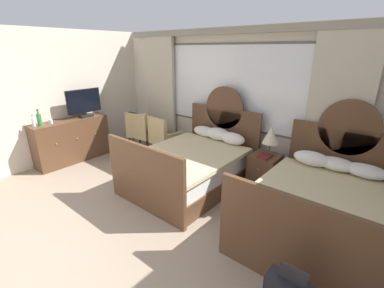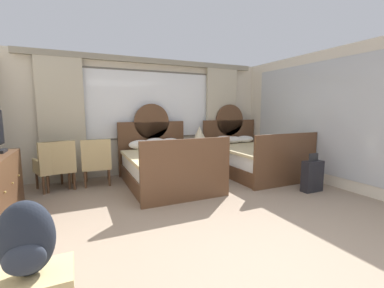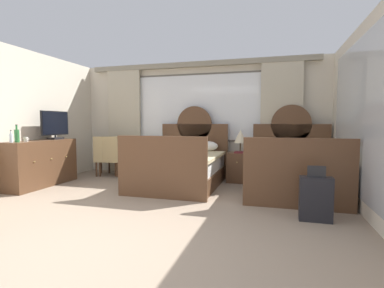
{
  "view_description": "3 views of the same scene",
  "coord_description": "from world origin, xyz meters",
  "px_view_note": "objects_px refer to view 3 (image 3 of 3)",
  "views": [
    {
      "loc": [
        2.69,
        -0.08,
        2.31
      ],
      "look_at": [
        0.36,
        2.73,
        0.99
      ],
      "focal_mm": 24.55,
      "sensor_mm": 36.0,
      "label": 1
    },
    {
      "loc": [
        -1.67,
        -1.63,
        1.52
      ],
      "look_at": [
        0.42,
        2.92,
        0.84
      ],
      "focal_mm": 23.94,
      "sensor_mm": 36.0,
      "label": 2
    },
    {
      "loc": [
        1.76,
        -2.3,
        1.27
      ],
      "look_at": [
        0.29,
        2.84,
        0.87
      ],
      "focal_mm": 26.98,
      "sensor_mm": 36.0,
      "label": 3
    }
  ],
  "objects_px": {
    "bed_near_window": "(181,167)",
    "cup_on_dresser": "(26,139)",
    "armchair_by_window_left": "(136,156)",
    "nightstand_between_beds": "(238,167)",
    "armchair_by_window_right": "(107,155)",
    "bottle_soda_green": "(17,135)",
    "armchair_by_window_centre": "(111,155)",
    "dresser_minibar": "(42,163)",
    "book_on_nightstand": "(239,152)",
    "tv_flatscreen": "(55,125)",
    "bottle_water_clear": "(11,138)",
    "suitcase_on_floor": "(316,199)",
    "bed_near_mirror": "(293,172)",
    "table_lamp_on_nightstand": "(240,137)"
  },
  "relations": [
    {
      "from": "bed_near_mirror",
      "to": "armchair_by_window_centre",
      "type": "height_order",
      "value": "bed_near_mirror"
    },
    {
      "from": "book_on_nightstand",
      "to": "tv_flatscreen",
      "type": "relative_size",
      "value": 0.34
    },
    {
      "from": "tv_flatscreen",
      "to": "bottle_water_clear",
      "type": "relative_size",
      "value": 3.4
    },
    {
      "from": "table_lamp_on_nightstand",
      "to": "bed_near_mirror",
      "type": "bearing_deg",
      "value": -33.88
    },
    {
      "from": "table_lamp_on_nightstand",
      "to": "dresser_minibar",
      "type": "xyz_separation_m",
      "value": [
        -3.77,
        -1.53,
        -0.51
      ]
    },
    {
      "from": "bed_near_mirror",
      "to": "tv_flatscreen",
      "type": "relative_size",
      "value": 2.82
    },
    {
      "from": "dresser_minibar",
      "to": "armchair_by_window_centre",
      "type": "bearing_deg",
      "value": 61.33
    },
    {
      "from": "bed_near_window",
      "to": "cup_on_dresser",
      "type": "distance_m",
      "value": 2.98
    },
    {
      "from": "bed_near_window",
      "to": "suitcase_on_floor",
      "type": "relative_size",
      "value": 2.96
    },
    {
      "from": "dresser_minibar",
      "to": "armchair_by_window_right",
      "type": "bearing_deg",
      "value": 65.21
    },
    {
      "from": "bottle_soda_green",
      "to": "armchair_by_window_left",
      "type": "bearing_deg",
      "value": 54.31
    },
    {
      "from": "armchair_by_window_left",
      "to": "bottle_soda_green",
      "type": "bearing_deg",
      "value": -125.69
    },
    {
      "from": "suitcase_on_floor",
      "to": "dresser_minibar",
      "type": "bearing_deg",
      "value": 171.7
    },
    {
      "from": "bottle_soda_green",
      "to": "armchair_by_window_right",
      "type": "height_order",
      "value": "bottle_soda_green"
    },
    {
      "from": "bottle_water_clear",
      "to": "armchair_by_window_centre",
      "type": "relative_size",
      "value": 0.24
    },
    {
      "from": "bottle_soda_green",
      "to": "armchair_by_window_centre",
      "type": "height_order",
      "value": "bottle_soda_green"
    },
    {
      "from": "armchair_by_window_left",
      "to": "armchair_by_window_right",
      "type": "xyz_separation_m",
      "value": [
        -0.77,
        0.0,
        0.0
      ]
    },
    {
      "from": "nightstand_between_beds",
      "to": "armchair_by_window_left",
      "type": "height_order",
      "value": "armchair_by_window_left"
    },
    {
      "from": "bottle_water_clear",
      "to": "suitcase_on_floor",
      "type": "bearing_deg",
      "value": -0.74
    },
    {
      "from": "bottle_water_clear",
      "to": "armchair_by_window_centre",
      "type": "bearing_deg",
      "value": 69.74
    },
    {
      "from": "armchair_by_window_right",
      "to": "armchair_by_window_left",
      "type": "bearing_deg",
      "value": -0.32
    },
    {
      "from": "bottle_soda_green",
      "to": "suitcase_on_floor",
      "type": "xyz_separation_m",
      "value": [
        4.98,
        -0.17,
        -0.75
      ]
    },
    {
      "from": "armchair_by_window_left",
      "to": "nightstand_between_beds",
      "type": "bearing_deg",
      "value": 3.09
    },
    {
      "from": "bed_near_window",
      "to": "book_on_nightstand",
      "type": "bearing_deg",
      "value": 27.07
    },
    {
      "from": "bottle_soda_green",
      "to": "armchair_by_window_centre",
      "type": "relative_size",
      "value": 0.34
    },
    {
      "from": "book_on_nightstand",
      "to": "armchair_by_window_right",
      "type": "xyz_separation_m",
      "value": [
        -3.13,
        -0.03,
        -0.14
      ]
    },
    {
      "from": "bed_near_mirror",
      "to": "armchair_by_window_right",
      "type": "relative_size",
      "value": 2.27
    },
    {
      "from": "suitcase_on_floor",
      "to": "bottle_soda_green",
      "type": "bearing_deg",
      "value": 178.1
    },
    {
      "from": "bed_near_window",
      "to": "armchair_by_window_right",
      "type": "xyz_separation_m",
      "value": [
        -2.04,
        0.53,
        0.13
      ]
    },
    {
      "from": "armchair_by_window_right",
      "to": "nightstand_between_beds",
      "type": "bearing_deg",
      "value": 2.25
    },
    {
      "from": "table_lamp_on_nightstand",
      "to": "tv_flatscreen",
      "type": "distance_m",
      "value": 3.93
    },
    {
      "from": "table_lamp_on_nightstand",
      "to": "armchair_by_window_right",
      "type": "relative_size",
      "value": 0.52
    },
    {
      "from": "dresser_minibar",
      "to": "bottle_water_clear",
      "type": "bearing_deg",
      "value": -90.36
    },
    {
      "from": "nightstand_between_beds",
      "to": "bottle_water_clear",
      "type": "relative_size",
      "value": 2.84
    },
    {
      "from": "bottle_soda_green",
      "to": "suitcase_on_floor",
      "type": "relative_size",
      "value": 0.44
    },
    {
      "from": "nightstand_between_beds",
      "to": "bottle_soda_green",
      "type": "distance_m",
      "value": 4.31
    },
    {
      "from": "table_lamp_on_nightstand",
      "to": "armchair_by_window_right",
      "type": "xyz_separation_m",
      "value": [
        -3.14,
        -0.17,
        -0.47
      ]
    },
    {
      "from": "bed_near_mirror",
      "to": "table_lamp_on_nightstand",
      "type": "xyz_separation_m",
      "value": [
        -1.04,
        0.7,
        0.6
      ]
    },
    {
      "from": "bed_near_window",
      "to": "cup_on_dresser",
      "type": "bearing_deg",
      "value": -155.72
    },
    {
      "from": "bottle_water_clear",
      "to": "dresser_minibar",
      "type": "bearing_deg",
      "value": 89.64
    },
    {
      "from": "nightstand_between_beds",
      "to": "cup_on_dresser",
      "type": "bearing_deg",
      "value": -153.62
    },
    {
      "from": "bed_near_window",
      "to": "cup_on_dresser",
      "type": "height_order",
      "value": "bed_near_window"
    },
    {
      "from": "armchair_by_window_left",
      "to": "armchair_by_window_centre",
      "type": "xyz_separation_m",
      "value": [
        -0.66,
        -0.0,
        0.0
      ]
    },
    {
      "from": "table_lamp_on_nightstand",
      "to": "bottle_soda_green",
      "type": "relative_size",
      "value": 1.53
    },
    {
      "from": "bed_near_window",
      "to": "bottle_soda_green",
      "type": "distance_m",
      "value": 3.07
    },
    {
      "from": "book_on_nightstand",
      "to": "bottle_water_clear",
      "type": "distance_m",
      "value": 4.31
    },
    {
      "from": "dresser_minibar",
      "to": "armchair_by_window_centre",
      "type": "distance_m",
      "value": 1.55
    },
    {
      "from": "nightstand_between_beds",
      "to": "tv_flatscreen",
      "type": "height_order",
      "value": "tv_flatscreen"
    },
    {
      "from": "book_on_nightstand",
      "to": "armchair_by_window_left",
      "type": "distance_m",
      "value": 2.37
    },
    {
      "from": "dresser_minibar",
      "to": "bottle_soda_green",
      "type": "height_order",
      "value": "bottle_soda_green"
    }
  ]
}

